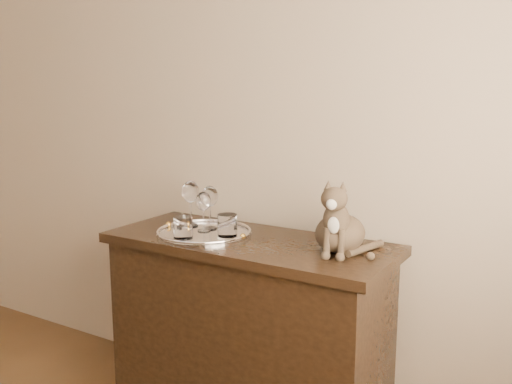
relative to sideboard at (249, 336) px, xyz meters
The scene contains 9 objects.
wall_back 1.15m from the sideboard, 152.68° to the left, with size 4.00×0.10×2.70m, color #C1AB91.
sideboard is the anchor object (origin of this frame).
tray 0.48m from the sideboard, behind, with size 0.40×0.40×0.01m, color white.
wine_glass_a 0.62m from the sideboard, behind, with size 0.08×0.08×0.20m, color silver, non-canonical shape.
wine_glass_b 0.57m from the sideboard, behind, with size 0.07×0.07×0.19m, color white, non-canonical shape.
wine_glass_d 0.56m from the sideboard, behind, with size 0.06×0.06×0.17m, color silver, non-canonical shape.
tumbler_b 0.55m from the sideboard, 145.45° to the right, with size 0.08×0.08×0.09m, color white.
tumbler_c 0.49m from the sideboard, 161.81° to the right, with size 0.08×0.08×0.09m, color silver.
cat 0.69m from the sideboard, ahead, with size 0.29×0.27×0.29m, color brown, non-canonical shape.
Camera 1 is at (1.80, 0.03, 1.47)m, focal length 40.00 mm.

